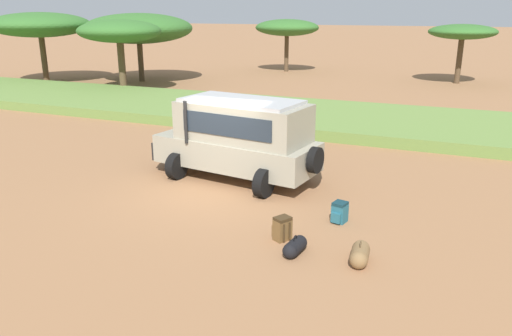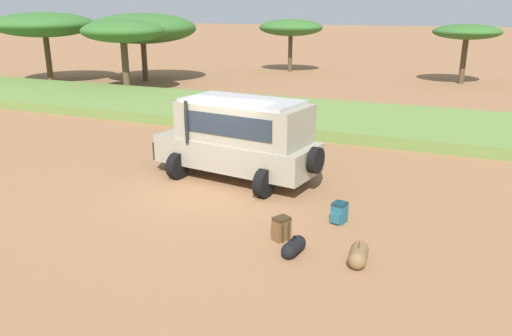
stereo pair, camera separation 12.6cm
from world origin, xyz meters
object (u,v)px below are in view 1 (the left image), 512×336
Objects in this scene: duffel_bag_low_black_case at (360,254)px; acacia_tree_centre_back at (119,32)px; safari_vehicle at (239,137)px; backpack_cluster_center at (282,229)px; acacia_tree_left_mid at (138,28)px; acacia_tree_right_mid at (287,28)px; backpack_beside_front_wheel at (339,212)px; acacia_tree_far_right at (463,32)px; acacia_tree_far_left at (40,25)px; duffel_bag_soft_canvas at (295,247)px.

acacia_tree_centre_back reaches higher than duffel_bag_low_black_case.
safari_vehicle reaches higher than backpack_cluster_center.
safari_vehicle is 23.17m from acacia_tree_left_mid.
acacia_tree_right_mid reaches higher than safari_vehicle.
acacia_tree_right_mid reaches higher than duffel_bag_low_black_case.
backpack_beside_front_wheel is at bearing 56.96° from backpack_cluster_center.
acacia_tree_right_mid is 1.09× the size of acacia_tree_far_right.
acacia_tree_far_left is (-24.18, 17.46, 3.65)m from backpack_cluster_center.
backpack_cluster_center is at bearing 167.88° from duffel_bag_low_black_case.
backpack_cluster_center is 0.11× the size of acacia_tree_far_right.
acacia_tree_far_left is (-24.67, 18.01, 3.75)m from duffel_bag_soft_canvas.
acacia_tree_left_mid reaches higher than duffel_bag_low_black_case.
backpack_cluster_center is at bearing -95.47° from acacia_tree_far_right.
backpack_beside_front_wheel is (3.58, -2.02, -1.05)m from safari_vehicle.
duffel_bag_soft_canvas is at bearing -173.51° from duffel_bag_low_black_case.
acacia_tree_right_mid reaches higher than backpack_cluster_center.
acacia_tree_centre_back is (-18.07, 16.19, 3.47)m from duffel_bag_low_black_case.
safari_vehicle is at bearing 127.31° from backpack_cluster_center.
acacia_tree_far_right is (26.88, 10.70, -0.46)m from acacia_tree_far_left.
backpack_beside_front_wheel is 30.02m from acacia_tree_far_left.
safari_vehicle is at bearing -73.29° from acacia_tree_right_mid.
backpack_beside_front_wheel is at bearing 77.12° from duffel_bag_soft_canvas.
duffel_bag_soft_canvas is (0.49, -0.54, -0.10)m from backpack_cluster_center.
backpack_cluster_center is 0.10× the size of acacia_tree_right_mid.
acacia_tree_left_mid is at bearing -159.81° from acacia_tree_far_right.
backpack_cluster_center is 28.47m from acacia_tree_far_right.
backpack_beside_front_wheel is 0.07× the size of acacia_tree_far_left.
acacia_tree_right_mid is at bearing 111.99° from backpack_beside_front_wheel.
acacia_tree_left_mid is at bearing 132.46° from safari_vehicle.
safari_vehicle is 5.21m from duffel_bag_soft_canvas.
duffel_bag_low_black_case is at bearing -34.47° from acacia_tree_far_left.
acacia_tree_far_right reaches higher than duffel_bag_low_black_case.
acacia_tree_left_mid is 1.58× the size of acacia_tree_far_right.
acacia_tree_centre_back reaches higher than backpack_beside_front_wheel.
acacia_tree_right_mid is (-12.50, 30.63, 3.32)m from duffel_bag_low_black_case.
acacia_tree_centre_back reaches higher than acacia_tree_right_mid.
acacia_tree_far_left is 8.11m from acacia_tree_centre_back.
backpack_cluster_center is 0.07× the size of acacia_tree_left_mid.
duffel_bag_low_black_case is 1.11× the size of duffel_bag_soft_canvas.
duffel_bag_low_black_case is 0.17× the size of acacia_tree_right_mid.
duffel_bag_low_black_case is at bearing -91.76° from acacia_tree_far_right.
acacia_tree_far_right is (1.75, 26.71, 3.20)m from backpack_beside_front_wheel.
backpack_beside_front_wheel is at bearing -32.51° from acacia_tree_far_left.
acacia_tree_far_left is 28.94m from acacia_tree_far_right.
safari_vehicle is 28.04m from acacia_tree_right_mid.
duffel_bag_soft_canvas is 28.34m from acacia_tree_left_mid.
acacia_tree_far_left is (-25.13, 16.01, 3.66)m from backpack_beside_front_wheel.
acacia_tree_far_right reaches higher than backpack_cluster_center.
acacia_tree_left_mid is (-20.02, 20.87, 3.48)m from duffel_bag_low_black_case.
safari_vehicle is 4.24m from backpack_beside_front_wheel.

